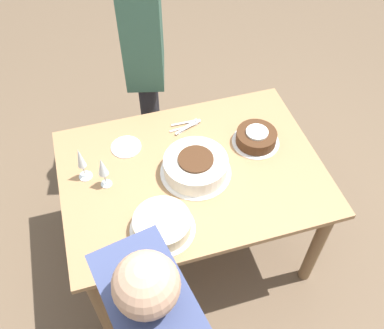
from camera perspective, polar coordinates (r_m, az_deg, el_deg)
The scene contains 10 objects.
ground_plane at distance 2.85m, azimuth 0.00°, elevation -10.38°, with size 12.00×12.00×0.00m, color brown.
dining_table at distance 2.32m, azimuth 0.00°, elevation -2.60°, with size 1.36×0.98×0.75m.
cake_center_white at distance 2.18m, azimuth 0.49°, elevation -0.20°, with size 0.37×0.37×0.11m.
cake_front_chocolate at distance 2.36m, azimuth 8.56°, elevation 3.58°, with size 0.26×0.26×0.09m.
cake_back_decorated at distance 2.00m, azimuth -3.99°, elevation -7.96°, with size 0.31×0.31×0.08m.
wine_glass_near at distance 2.17m, azimuth -14.62°, elevation 0.63°, with size 0.07×0.07×0.21m.
wine_glass_far at distance 2.11m, azimuth -11.86°, elevation -0.42°, with size 0.06×0.06×0.20m.
dessert_plate_right at distance 2.36m, azimuth -8.78°, elevation 2.33°, with size 0.16×0.16×0.01m.
fork_pile at distance 2.44m, azimuth -0.71°, elevation 5.16°, with size 0.20×0.09×0.01m.
person_cutting at distance 2.63m, azimuth -6.43°, elevation 15.67°, with size 0.31×0.44×1.66m.
Camera 1 is at (0.40, 1.34, 2.48)m, focal length 40.00 mm.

